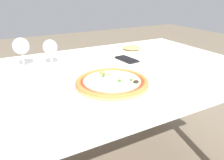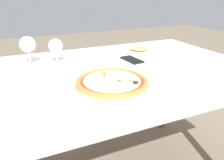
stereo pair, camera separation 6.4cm
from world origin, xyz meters
TOP-DOWN VIEW (x-y plane):
  - dining_table at (0.00, 0.00)m, footprint 1.39×0.97m
  - pizza_plate at (-0.13, -0.18)m, footprint 0.34×0.34m
  - fork at (-0.47, -0.16)m, footprint 0.04×0.17m
  - wine_glass_far_left at (-0.41, 0.25)m, footprint 0.08×0.08m
  - wine_glass_far_right at (-0.28, 0.21)m, footprint 0.07×0.07m
  - cell_phone at (0.12, 0.10)m, footprint 0.09×0.15m
  - side_plate at (0.26, 0.26)m, footprint 0.20×0.20m

SIDE VIEW (x-z plane):
  - dining_table at x=0.00m, z-range 0.29..1.02m
  - fork at x=-0.47m, z-range 0.74..0.74m
  - cell_phone at x=0.12m, z-range 0.74..0.75m
  - side_plate at x=0.26m, z-range 0.73..0.77m
  - pizza_plate at x=-0.13m, z-range 0.74..0.78m
  - wine_glass_far_right at x=-0.28m, z-range 0.77..0.90m
  - wine_glass_far_left at x=-0.41m, z-range 0.77..0.93m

